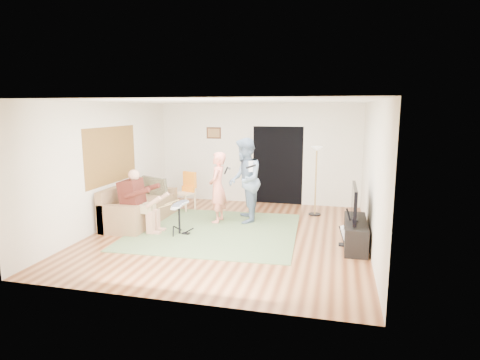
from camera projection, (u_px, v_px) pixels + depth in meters
The scene contains 19 objects.
floor at pixel (229, 234), 8.29m from camera, with size 6.00×6.00×0.00m, color brown.
walls at pixel (229, 170), 8.05m from camera, with size 5.50×6.00×2.70m, color silver, non-canonical shape.
ceiling at pixel (228, 102), 7.81m from camera, with size 6.00×6.00×0.00m, color white.
window_blinds at pixel (111, 155), 8.85m from camera, with size 2.05×2.05×0.00m, color olive.
doorway at pixel (278, 165), 10.83m from camera, with size 2.10×2.10×0.00m, color black.
picture_frame at pixel (214, 133), 11.10m from camera, with size 0.42×0.03×0.32m, color #3F2314.
area_rug at pixel (215, 231), 8.51m from camera, with size 3.43×3.26×0.02m, color #546B41.
sofa at pixel (137, 209), 9.18m from camera, with size 0.90×2.17×0.88m.
drummer at pixel (140, 208), 8.42m from camera, with size 0.86×0.48×1.32m.
drum_kit at pixel (179, 220), 8.25m from camera, with size 0.37×0.65×0.67m.
singer at pixel (218, 188), 9.06m from camera, with size 0.59×0.39×1.61m, color #FD866E.
microphone at pixel (226, 171), 8.94m from camera, with size 0.06×0.06×0.24m, color black, non-canonical shape.
guitarist at pixel (245, 180), 9.07m from camera, with size 0.93×0.73×1.92m, color #6E85A1.
guitar_held at pixel (253, 166), 8.96m from camera, with size 0.12×0.60×0.26m, color white, non-canonical shape.
guitar_spare at pixel (345, 235), 7.58m from camera, with size 0.26×0.24×0.73m.
torchiere_lamp at pixel (316, 168), 9.62m from camera, with size 0.30×0.30×1.68m.
dining_chair at pixel (186, 197), 10.25m from camera, with size 0.53×0.55×0.97m.
tv_cabinet at pixel (355, 233), 7.53m from camera, with size 0.40×1.40×0.50m, color black.
television at pixel (354, 202), 7.44m from camera, with size 0.06×1.16×0.62m, color black.
Camera 1 is at (2.11, -7.68, 2.56)m, focal length 30.00 mm.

